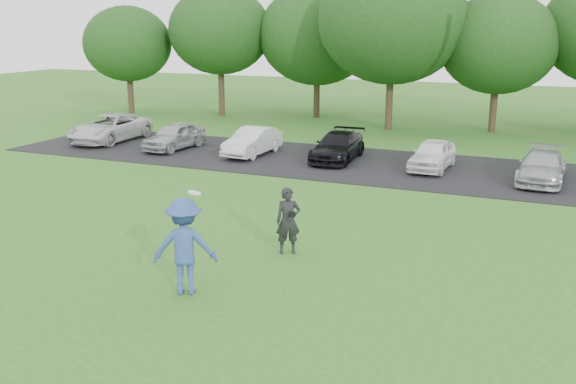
% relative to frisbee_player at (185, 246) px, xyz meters
% --- Properties ---
extents(ground, '(100.00, 100.00, 0.00)m').
position_rel_frisbee_player_xyz_m(ground, '(0.69, 0.24, -1.01)').
color(ground, '#286D1F').
rests_on(ground, ground).
extents(parking_lot, '(32.00, 6.50, 0.03)m').
position_rel_frisbee_player_xyz_m(parking_lot, '(0.69, 13.24, -0.99)').
color(parking_lot, black).
rests_on(parking_lot, ground).
extents(frisbee_player, '(1.50, 1.23, 2.22)m').
position_rel_frisbee_player_xyz_m(frisbee_player, '(0.00, 0.00, 0.00)').
color(frisbee_player, '#344F94').
rests_on(frisbee_player, ground).
extents(camera_bystander, '(0.71, 0.64, 1.62)m').
position_rel_frisbee_player_xyz_m(camera_bystander, '(1.02, 2.97, -0.20)').
color(camera_bystander, black).
rests_on(camera_bystander, ground).
extents(parked_cars, '(28.09, 4.68, 1.24)m').
position_rel_frisbee_player_xyz_m(parked_cars, '(-0.71, 13.36, -0.40)').
color(parked_cars, silver).
rests_on(parked_cars, parking_lot).
extents(tree_row, '(42.39, 9.85, 8.64)m').
position_rel_frisbee_player_xyz_m(tree_row, '(2.21, 23.00, 3.90)').
color(tree_row, '#38281C').
rests_on(tree_row, ground).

